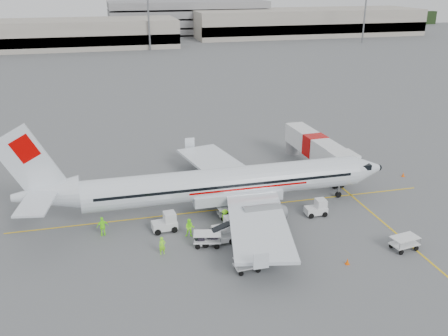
# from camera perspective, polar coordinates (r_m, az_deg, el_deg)

# --- Properties ---
(ground) EXTENTS (360.00, 360.00, 0.00)m
(ground) POSITION_cam_1_polar(r_m,az_deg,el_deg) (52.26, 0.54, -4.66)
(ground) COLOR #56595B
(stripe_lead) EXTENTS (44.00, 0.20, 0.01)m
(stripe_lead) POSITION_cam_1_polar(r_m,az_deg,el_deg) (52.25, 0.54, -4.65)
(stripe_lead) COLOR yellow
(stripe_lead) RESTS_ON ground
(stripe_cross) EXTENTS (0.20, 20.00, 0.01)m
(stripe_cross) POSITION_cam_1_polar(r_m,az_deg,el_deg) (50.99, 18.44, -6.54)
(stripe_cross) COLOR yellow
(stripe_cross) RESTS_ON ground
(terminal_west) EXTENTS (110.00, 22.00, 9.00)m
(terminal_west) POSITION_cam_1_polar(r_m,az_deg,el_deg) (178.58, -23.87, 13.66)
(terminal_west) COLOR gray
(terminal_west) RESTS_ON ground
(terminal_east) EXTENTS (90.00, 26.00, 10.00)m
(terminal_east) POSITION_cam_1_polar(r_m,az_deg,el_deg) (208.10, 9.42, 16.11)
(terminal_east) COLOR gray
(terminal_east) RESTS_ON ground
(parking_garage) EXTENTS (62.00, 24.00, 14.00)m
(parking_garage) POSITION_cam_1_polar(r_m,az_deg,el_deg) (209.33, -4.18, 16.91)
(parking_garage) COLOR slate
(parking_garage) RESTS_ON ground
(treeline) EXTENTS (300.00, 3.00, 6.00)m
(treeline) POSITION_cam_1_polar(r_m,az_deg,el_deg) (221.64, -11.49, 15.76)
(treeline) COLOR black
(treeline) RESTS_ON ground
(mast_center) EXTENTS (3.20, 1.20, 22.00)m
(mast_center) POSITION_cam_1_polar(r_m,az_deg,el_deg) (164.73, -8.63, 16.95)
(mast_center) COLOR slate
(mast_center) RESTS_ON ground
(mast_east) EXTENTS (3.20, 1.20, 22.00)m
(mast_east) POSITION_cam_1_polar(r_m,az_deg,el_deg) (187.92, 15.83, 16.93)
(mast_east) COLOR slate
(mast_east) RESTS_ON ground
(aircraft) EXTENTS (37.79, 29.66, 10.40)m
(aircraft) POSITION_cam_1_polar(r_m,az_deg,el_deg) (49.89, 0.22, 0.55)
(aircraft) COLOR white
(aircraft) RESTS_ON ground
(jet_bridge) EXTENTS (4.08, 16.96, 4.41)m
(jet_bridge) POSITION_cam_1_polar(r_m,az_deg,el_deg) (62.79, 10.31, 1.73)
(jet_bridge) COLOR silver
(jet_bridge) RESTS_ON ground
(belt_loader) EXTENTS (4.63, 1.80, 2.49)m
(belt_loader) POSITION_cam_1_polar(r_m,az_deg,el_deg) (45.46, -0.81, -7.11)
(belt_loader) COLOR silver
(belt_loader) RESTS_ON ground
(tug_fore) EXTENTS (2.18, 1.26, 1.68)m
(tug_fore) POSITION_cam_1_polar(r_m,az_deg,el_deg) (51.41, 10.47, -4.46)
(tug_fore) COLOR silver
(tug_fore) RESTS_ON ground
(tug_mid) EXTENTS (2.53, 1.60, 1.86)m
(tug_mid) POSITION_cam_1_polar(r_m,az_deg,el_deg) (46.63, 0.15, -6.77)
(tug_mid) COLOR silver
(tug_mid) RESTS_ON ground
(tug_aft) EXTENTS (2.46, 1.54, 1.82)m
(tug_aft) POSITION_cam_1_polar(r_m,az_deg,el_deg) (47.90, -6.83, -6.16)
(tug_aft) COLOR silver
(tug_aft) RESTS_ON ground
(cart_loaded_a) EXTENTS (2.18, 1.35, 1.10)m
(cart_loaded_a) POSITION_cam_1_polar(r_m,az_deg,el_deg) (50.15, 0.51, -5.13)
(cart_loaded_a) COLOR silver
(cart_loaded_a) RESTS_ON ground
(cart_loaded_b) EXTENTS (2.71, 1.97, 1.28)m
(cart_loaded_b) POSITION_cam_1_polar(r_m,az_deg,el_deg) (45.26, -1.92, -8.14)
(cart_loaded_b) COLOR silver
(cart_loaded_b) RESTS_ON ground
(cart_empty_a) EXTENTS (2.27, 1.46, 1.13)m
(cart_empty_a) POSITION_cam_1_polar(r_m,az_deg,el_deg) (41.81, 2.68, -10.97)
(cart_empty_a) COLOR silver
(cart_empty_a) RESTS_ON ground
(cart_empty_b) EXTENTS (2.61, 1.79, 1.26)m
(cart_empty_b) POSITION_cam_1_polar(r_m,az_deg,el_deg) (47.43, 19.91, -8.07)
(cart_empty_b) COLOR silver
(cart_empty_b) RESTS_ON ground
(cone_nose) EXTENTS (0.33, 0.33, 0.54)m
(cone_nose) POSITION_cam_1_polar(r_m,az_deg,el_deg) (64.03, 19.80, -0.69)
(cone_nose) COLOR #FB5904
(cone_nose) RESTS_ON ground
(cone_port) EXTENTS (0.37, 0.37, 0.61)m
(cone_port) POSITION_cam_1_polar(r_m,az_deg,el_deg) (63.07, 2.01, 0.32)
(cone_port) COLOR #FB5904
(cone_port) RESTS_ON ground
(cone_stbd) EXTENTS (0.34, 0.34, 0.56)m
(cone_stbd) POSITION_cam_1_polar(r_m,az_deg,el_deg) (44.00, 13.93, -10.31)
(cone_stbd) COLOR #FB5904
(cone_stbd) RESTS_ON ground
(crew_a) EXTENTS (0.67, 0.50, 1.65)m
(crew_a) POSITION_cam_1_polar(r_m,az_deg,el_deg) (44.20, -7.07, -8.81)
(crew_a) COLOR #7CE91B
(crew_a) RESTS_ON ground
(crew_b) EXTENTS (1.03, 0.90, 1.80)m
(crew_b) POSITION_cam_1_polar(r_m,az_deg,el_deg) (46.67, -3.94, -6.84)
(crew_b) COLOR #7CE91B
(crew_b) RESTS_ON ground
(crew_c) EXTENTS (0.87, 1.24, 1.76)m
(crew_c) POSITION_cam_1_polar(r_m,az_deg,el_deg) (48.43, 0.10, -5.71)
(crew_c) COLOR #7CE91B
(crew_c) RESTS_ON ground
(crew_d) EXTENTS (1.18, 0.66, 1.91)m
(crew_d) POSITION_cam_1_polar(r_m,az_deg,el_deg) (48.06, -13.69, -6.50)
(crew_d) COLOR #7CE91B
(crew_d) RESTS_ON ground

